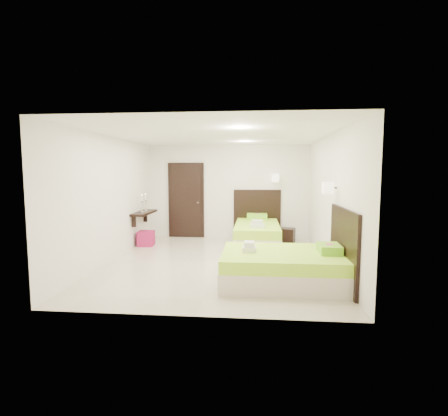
# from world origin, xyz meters

# --- Properties ---
(floor) EXTENTS (5.50, 5.50, 0.00)m
(floor) POSITION_xyz_m (0.00, 0.00, 0.00)
(floor) COLOR #BFB49E
(floor) RESTS_ON ground
(bed_single) EXTENTS (1.31, 2.19, 1.81)m
(bed_single) POSITION_xyz_m (0.82, 1.74, 0.33)
(bed_single) COLOR beige
(bed_single) RESTS_ON ground
(bed_double) EXTENTS (2.04, 1.73, 1.68)m
(bed_double) POSITION_xyz_m (1.30, -1.23, 0.30)
(bed_double) COLOR beige
(bed_double) RESTS_ON ground
(nightstand) EXTENTS (0.51, 0.48, 0.38)m
(nightstand) POSITION_xyz_m (1.59, 2.17, 0.19)
(nightstand) COLOR black
(nightstand) RESTS_ON ground
(ottoman) EXTENTS (0.40, 0.40, 0.38)m
(ottoman) POSITION_xyz_m (-1.98, 1.42, 0.19)
(ottoman) COLOR maroon
(ottoman) RESTS_ON ground
(door) EXTENTS (1.02, 0.15, 2.14)m
(door) POSITION_xyz_m (-1.20, 2.70, 1.05)
(door) COLOR black
(door) RESTS_ON ground
(console_shelf) EXTENTS (0.35, 1.20, 0.78)m
(console_shelf) POSITION_xyz_m (-2.08, 1.60, 0.82)
(console_shelf) COLOR black
(console_shelf) RESTS_ON ground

